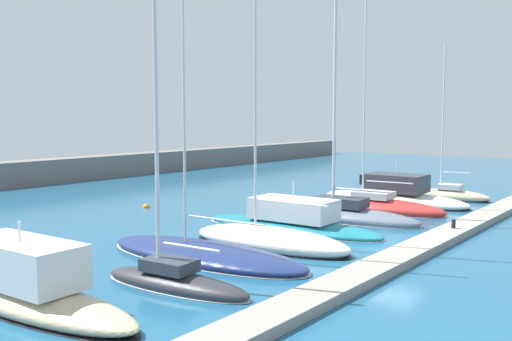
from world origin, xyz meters
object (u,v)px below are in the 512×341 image
at_px(sailboat_red_seventh, 377,206).
at_px(mooring_buoy_orange, 146,208).
at_px(sailboat_charcoal_second, 175,279).
at_px(sailboat_slate_sixth, 345,213).
at_px(sailboat_sand_ninth, 446,195).
at_px(sailboat_navy_third, 204,253).
at_px(motorboat_white_eighth, 393,197).
at_px(dock_bollard, 453,224).
at_px(motorboat_teal_fifth, 291,222).
at_px(motorboat_sand_nearest, 23,286).
at_px(sailboat_ivory_fourth, 270,240).

height_order(sailboat_red_seventh, mooring_buoy_orange, sailboat_red_seventh).
bearing_deg(sailboat_charcoal_second, sailboat_slate_sixth, -88.78).
bearing_deg(sailboat_sand_ninth, sailboat_navy_third, 79.64).
bearing_deg(mooring_buoy_orange, sailboat_slate_sixth, -73.39).
xyz_separation_m(motorboat_white_eighth, sailboat_sand_ninth, (4.11, -2.18, -0.15)).
bearing_deg(dock_bollard, sailboat_sand_ninth, 20.71).
xyz_separation_m(sailboat_navy_third, motorboat_teal_fifth, (7.38, 0.57, 0.18)).
bearing_deg(motorboat_white_eighth, motorboat_sand_nearest, 88.61).
bearing_deg(sailboat_slate_sixth, sailboat_navy_third, 83.73).
relative_size(sailboat_slate_sixth, sailboat_red_seventh, 1.11).
distance_m(sailboat_charcoal_second, sailboat_ivory_fourth, 7.30).
xyz_separation_m(sailboat_slate_sixth, sailboat_red_seventh, (4.10, 0.01, -0.13)).
xyz_separation_m(motorboat_sand_nearest, sailboat_slate_sixth, (19.44, -0.86, -0.23)).
distance_m(motorboat_white_eighth, dock_bollard, 10.53).
xyz_separation_m(sailboat_slate_sixth, mooring_buoy_orange, (-3.74, 12.53, -0.41)).
bearing_deg(dock_bollard, motorboat_white_eighth, 40.07).
xyz_separation_m(motorboat_sand_nearest, sailboat_navy_third, (7.97, -0.42, -0.43)).
bearing_deg(dock_bollard, mooring_buoy_orange, 100.02).
relative_size(sailboat_charcoal_second, sailboat_red_seventh, 0.62).
height_order(sailboat_slate_sixth, motorboat_white_eighth, sailboat_slate_sixth).
height_order(sailboat_charcoal_second, sailboat_sand_ninth, sailboat_sand_ninth).
bearing_deg(motorboat_sand_nearest, sailboat_sand_ninth, -96.81).
height_order(sailboat_charcoal_second, sailboat_navy_third, sailboat_navy_third).
xyz_separation_m(sailboat_charcoal_second, sailboat_navy_third, (3.77, 2.06, -0.10)).
height_order(sailboat_navy_third, sailboat_ivory_fourth, sailboat_ivory_fourth).
distance_m(sailboat_ivory_fourth, motorboat_white_eighth, 15.71).
bearing_deg(sailboat_sand_ninth, sailboat_slate_sixth, 76.66).
height_order(sailboat_charcoal_second, sailboat_ivory_fourth, sailboat_ivory_fourth).
height_order(motorboat_sand_nearest, mooring_buoy_orange, motorboat_sand_nearest).
bearing_deg(sailboat_slate_sixth, mooring_buoy_orange, 12.52).
distance_m(motorboat_sand_nearest, motorboat_teal_fifth, 15.36).
bearing_deg(sailboat_slate_sixth, motorboat_white_eighth, -90.57).
xyz_separation_m(sailboat_navy_third, sailboat_red_seventh, (15.56, -0.43, 0.07)).
bearing_deg(sailboat_red_seventh, motorboat_sand_nearest, 84.62).
height_order(sailboat_charcoal_second, motorboat_teal_fifth, sailboat_charcoal_second).
height_order(sailboat_ivory_fourth, motorboat_white_eighth, sailboat_ivory_fourth).
distance_m(sailboat_navy_third, mooring_buoy_orange, 14.35).
bearing_deg(sailboat_ivory_fourth, sailboat_sand_ninth, -95.38).
bearing_deg(sailboat_sand_ninth, mooring_buoy_orange, 42.35).
bearing_deg(motorboat_teal_fifth, sailboat_sand_ninth, -101.84).
bearing_deg(sailboat_ivory_fourth, sailboat_navy_third, 73.32).
bearing_deg(mooring_buoy_orange, motorboat_teal_fifth, -91.73).
bearing_deg(sailboat_red_seventh, sailboat_slate_sixth, 86.80).
height_order(motorboat_teal_fifth, mooring_buoy_orange, motorboat_teal_fifth).
distance_m(motorboat_teal_fifth, sailboat_slate_sixth, 4.21).
bearing_deg(motorboat_white_eighth, dock_bollard, 129.51).
bearing_deg(sailboat_navy_third, sailboat_charcoal_second, 117.19).
height_order(motorboat_sand_nearest, sailboat_ivory_fourth, sailboat_ivory_fourth).
relative_size(sailboat_navy_third, dock_bollard, 38.27).
height_order(motorboat_sand_nearest, sailboat_slate_sixth, sailboat_slate_sixth).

